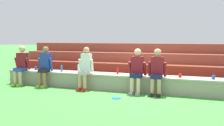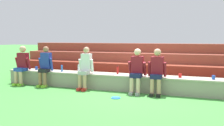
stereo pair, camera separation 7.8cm
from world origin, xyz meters
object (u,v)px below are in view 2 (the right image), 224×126
object	(u,v)px
person_far_left	(22,64)
person_left_of_center	(45,65)
plastic_cup_right_end	(214,77)
frisbee	(116,98)
water_bottle_near_left	(118,70)
water_bottle_center_gap	(79,68)
person_far_right	(157,71)
person_center	(85,67)
person_right_of_center	(137,70)
plastic_cup_left_end	(180,76)
plastic_cup_middle	(36,68)
water_bottle_mid_right	(62,68)

from	to	relation	value
person_far_left	person_left_of_center	world-z (taller)	person_far_left
plastic_cup_right_end	frisbee	world-z (taller)	plastic_cup_right_end
water_bottle_near_left	water_bottle_center_gap	bearing A→B (deg)	-178.13
water_bottle_center_gap	person_far_left	bearing A→B (deg)	-171.08
person_far_right	person_center	bearing A→B (deg)	179.25
person_right_of_center	frisbee	size ratio (longest dim) A/B	5.20
person_far_left	plastic_cup_left_end	size ratio (longest dim) A/B	12.12
water_bottle_center_gap	plastic_cup_left_end	xyz separation A→B (m)	(3.24, -0.03, -0.07)
person_right_of_center	plastic_cup_left_end	xyz separation A→B (m)	(1.21, 0.28, -0.15)
water_bottle_center_gap	frisbee	world-z (taller)	water_bottle_center_gap
plastic_cup_right_end	person_far_right	bearing A→B (deg)	-170.13
water_bottle_near_left	plastic_cup_middle	xyz separation A→B (m)	(-3.05, -0.00, -0.06)
water_bottle_near_left	water_bottle_mid_right	distance (m)	1.95
person_right_of_center	frisbee	distance (m)	1.09
person_center	plastic_cup_left_end	world-z (taller)	person_center
person_right_of_center	person_far_right	world-z (taller)	person_far_right
water_bottle_near_left	plastic_cup_right_end	bearing A→B (deg)	-1.80
water_bottle_near_left	water_bottle_center_gap	xyz separation A→B (m)	(-1.34, -0.04, 0.00)
person_far_left	person_left_of_center	size ratio (longest dim) A/B	1.01
plastic_cup_middle	person_far_right	bearing A→B (deg)	-4.61
person_right_of_center	plastic_cup_middle	world-z (taller)	person_right_of_center
person_far_left	frisbee	xyz separation A→B (m)	(3.68, -0.74, -0.71)
water_bottle_near_left	water_bottle_mid_right	xyz separation A→B (m)	(-1.95, -0.10, -0.02)
person_left_of_center	plastic_cup_left_end	xyz separation A→B (m)	(4.35, 0.27, -0.16)
person_left_of_center	plastic_cup_left_end	size ratio (longest dim) A/B	12.06
person_center	water_bottle_center_gap	bearing A→B (deg)	142.78
water_bottle_mid_right	plastic_cup_right_end	bearing A→B (deg)	0.11
plastic_cup_middle	water_bottle_near_left	bearing A→B (deg)	0.04
plastic_cup_left_end	water_bottle_mid_right	bearing A→B (deg)	-179.61
plastic_cup_right_end	plastic_cup_left_end	xyz separation A→B (m)	(-0.88, 0.02, -0.00)
person_right_of_center	plastic_cup_middle	size ratio (longest dim) A/B	10.97
person_left_of_center	plastic_cup_middle	world-z (taller)	person_left_of_center
water_bottle_near_left	water_bottle_center_gap	distance (m)	1.34
water_bottle_near_left	frisbee	size ratio (longest dim) A/B	1.03
person_far_right	frisbee	world-z (taller)	person_far_right
water_bottle_near_left	water_bottle_mid_right	size ratio (longest dim) A/B	1.14
person_far_right	plastic_cup_middle	distance (m)	4.34
person_center	plastic_cup_left_end	distance (m)	2.89
person_left_of_center	person_far_right	distance (m)	3.72
person_far_left	water_bottle_mid_right	distance (m)	1.46
person_far_left	plastic_cup_middle	size ratio (longest dim) A/B	11.28
water_bottle_near_left	plastic_cup_middle	size ratio (longest dim) A/B	2.18
person_far_right	plastic_cup_left_end	xyz separation A→B (m)	(0.63, 0.28, -0.16)
person_center	frisbee	distance (m)	1.65
frisbee	plastic_cup_middle	bearing A→B (deg)	161.77
frisbee	person_right_of_center	bearing A→B (deg)	62.92
plastic_cup_middle	water_bottle_center_gap	bearing A→B (deg)	-1.40
person_center	water_bottle_near_left	xyz separation A→B (m)	(0.97, 0.32, -0.09)
person_far_left	person_right_of_center	size ratio (longest dim) A/B	1.03
person_left_of_center	water_bottle_mid_right	distance (m)	0.56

